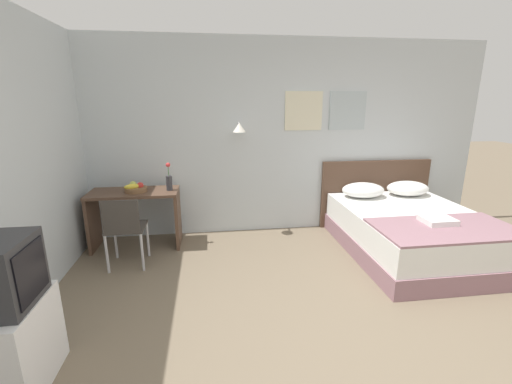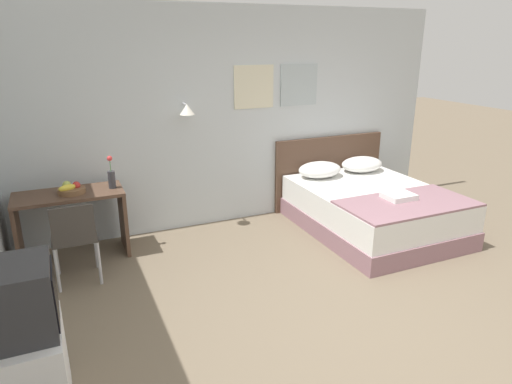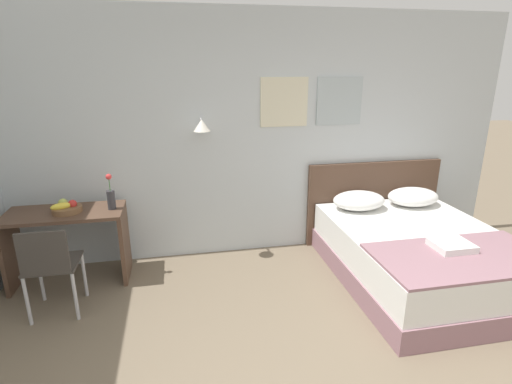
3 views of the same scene
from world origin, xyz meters
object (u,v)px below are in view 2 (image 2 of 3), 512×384
object	(u,v)px
bed	(373,210)
pillow_left	(320,170)
flower_vase	(111,177)
pillow_right	(362,164)
headboard	(329,171)
television	(12,301)
folded_towel_near_foot	(399,196)
throw_blanket	(408,203)
fruit_bowl	(71,189)
desk	(71,214)
desk_chair	(74,236)
tv_stand	(26,376)

from	to	relation	value
bed	pillow_left	bearing A→B (deg)	114.79
flower_vase	pillow_right	bearing A→B (deg)	0.70
headboard	television	world-z (taller)	television
folded_towel_near_foot	pillow_right	bearing A→B (deg)	73.41
throw_blanket	fruit_bowl	world-z (taller)	fruit_bowl
pillow_right	desk	size ratio (longest dim) A/B	0.54
pillow_left	folded_towel_near_foot	world-z (taller)	pillow_left
throw_blanket	pillow_right	bearing A→B (deg)	75.55
desk_chair	flower_vase	size ratio (longest dim) A/B	2.33
headboard	pillow_right	size ratio (longest dim) A/B	2.82
pillow_left	throw_blanket	world-z (taller)	pillow_left
pillow_right	television	world-z (taller)	television
flower_vase	television	bearing A→B (deg)	-110.58
desk	desk_chair	world-z (taller)	desk_chair
bed	flower_vase	world-z (taller)	flower_vase
bed	folded_towel_near_foot	bearing A→B (deg)	-91.44
headboard	flower_vase	distance (m)	2.99
pillow_right	desk	xyz separation A→B (m)	(-3.73, -0.03, -0.13)
folded_towel_near_foot	television	xyz separation A→B (m)	(-3.78, -1.11, 0.24)
desk	television	xyz separation A→B (m)	(-0.39, -2.24, 0.32)
desk_chair	fruit_bowl	bearing A→B (deg)	86.89
pillow_right	desk_chair	xyz separation A→B (m)	(-3.73, -0.63, -0.13)
pillow_left	fruit_bowl	size ratio (longest dim) A/B	2.14
headboard	television	size ratio (longest dim) A/B	3.56
folded_towel_near_foot	fruit_bowl	distance (m)	3.54
throw_blanket	fruit_bowl	xyz separation A→B (m)	(-3.37, 1.25, 0.24)
folded_towel_near_foot	television	distance (m)	3.94
desk_chair	tv_stand	xyz separation A→B (m)	(-0.39, -1.63, -0.20)
desk_chair	fruit_bowl	world-z (taller)	fruit_bowl
throw_blanket	television	world-z (taller)	television
bed	throw_blanket	xyz separation A→B (m)	(0.00, -0.57, 0.28)
pillow_right	flower_vase	size ratio (longest dim) A/B	1.65
fruit_bowl	flower_vase	xyz separation A→B (m)	(0.42, 0.01, 0.08)
headboard	folded_towel_near_foot	distance (m)	1.45
flower_vase	desk	bearing A→B (deg)	178.16
throw_blanket	folded_towel_near_foot	xyz separation A→B (m)	(-0.01, 0.14, 0.04)
fruit_bowl	throw_blanket	bearing A→B (deg)	-20.35
pillow_left	television	distance (m)	4.13
headboard	flower_vase	world-z (taller)	flower_vase
folded_towel_near_foot	desk	size ratio (longest dim) A/B	0.30
pillow_left	pillow_right	distance (m)	0.67
pillow_left	folded_towel_near_foot	size ratio (longest dim) A/B	1.81
pillow_right	television	size ratio (longest dim) A/B	1.26
tv_stand	desk_chair	bearing A→B (deg)	76.52
flower_vase	pillow_left	bearing A→B (deg)	0.88
folded_towel_near_foot	desk	bearing A→B (deg)	161.54
pillow_right	pillow_left	bearing A→B (deg)	180.00
folded_towel_near_foot	fruit_bowl	size ratio (longest dim) A/B	1.18
desk	tv_stand	size ratio (longest dim) A/B	1.80
headboard	folded_towel_near_foot	xyz separation A→B (m)	(-0.01, -1.45, 0.09)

